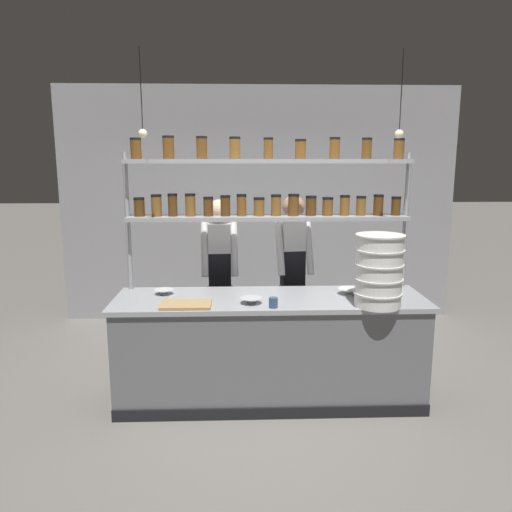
{
  "coord_description": "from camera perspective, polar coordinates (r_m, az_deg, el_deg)",
  "views": [
    {
      "loc": [
        -0.27,
        -4.09,
        2.08
      ],
      "look_at": [
        -0.11,
        0.2,
        1.24
      ],
      "focal_mm": 35.0,
      "sensor_mm": 36.0,
      "label": 1
    }
  ],
  "objects": [
    {
      "name": "back_wall",
      "position": [
        6.48,
        0.3,
        5.82
      ],
      "size": [
        5.04,
        0.12,
        2.98
      ],
      "primitive_type": "cube",
      "color": "#939399",
      "rests_on": "ground_plane"
    },
    {
      "name": "spice_shelf_unit",
      "position": [
        4.43,
        1.22,
        7.0
      ],
      "size": [
        2.53,
        0.28,
        2.27
      ],
      "color": "#999BA0",
      "rests_on": "ground_plane"
    },
    {
      "name": "ground_plane",
      "position": [
        4.59,
        1.54,
        -15.87
      ],
      "size": [
        40.0,
        40.0,
        0.0
      ],
      "primitive_type": "plane",
      "color": "slate"
    },
    {
      "name": "prep_bowl_center_back",
      "position": [
        4.07,
        -0.57,
        -5.14
      ],
      "size": [
        0.18,
        0.18,
        0.05
      ],
      "color": "#B2B7BC",
      "rests_on": "prep_counter"
    },
    {
      "name": "container_stack",
      "position": [
        4.06,
        13.87,
        -1.64
      ],
      "size": [
        0.39,
        0.39,
        0.58
      ],
      "color": "white",
      "rests_on": "prep_counter"
    },
    {
      "name": "prep_counter",
      "position": [
        4.4,
        1.58,
        -10.54
      ],
      "size": [
        2.64,
        0.76,
        0.92
      ],
      "color": "slate",
      "rests_on": "ground_plane"
    },
    {
      "name": "cutting_board",
      "position": [
        4.05,
        -7.99,
        -5.53
      ],
      "size": [
        0.4,
        0.26,
        0.02
      ],
      "color": "#A88456",
      "rests_on": "prep_counter"
    },
    {
      "name": "chef_left",
      "position": [
        4.99,
        -4.18,
        -1.74
      ],
      "size": [
        0.37,
        0.3,
        1.69
      ],
      "rotation": [
        0.0,
        0.0,
        0.07
      ],
      "color": "black",
      "rests_on": "ground_plane"
    },
    {
      "name": "pendant_light_row",
      "position": [
        4.1,
        1.86,
        14.29
      ],
      "size": [
        2.12,
        0.07,
        0.69
      ],
      "color": "black"
    },
    {
      "name": "prep_bowl_center_front",
      "position": [
        4.41,
        -10.48,
        -4.06
      ],
      "size": [
        0.16,
        0.16,
        0.04
      ],
      "color": "silver",
      "rests_on": "prep_counter"
    },
    {
      "name": "serving_cup_front",
      "position": [
        3.96,
        2.0,
        -5.34
      ],
      "size": [
        0.07,
        0.07,
        0.08
      ],
      "color": "#334C70",
      "rests_on": "prep_counter"
    },
    {
      "name": "chef_center",
      "position": [
        4.95,
        4.22,
        -1.48
      ],
      "size": [
        0.39,
        0.32,
        1.73
      ],
      "rotation": [
        0.0,
        0.0,
        0.13
      ],
      "color": "black",
      "rests_on": "ground_plane"
    },
    {
      "name": "prep_bowl_near_left",
      "position": [
        4.42,
        10.58,
        -4.0
      ],
      "size": [
        0.19,
        0.19,
        0.05
      ],
      "color": "silver",
      "rests_on": "prep_counter"
    }
  ]
}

